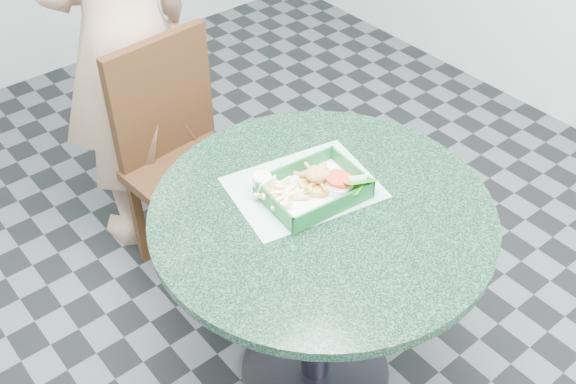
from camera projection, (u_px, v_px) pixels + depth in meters
floor at (315, 371)px, 2.35m from camera, size 4.00×5.00×0.02m
cafe_table at (320, 256)px, 1.97m from camera, size 0.96×0.96×0.75m
dining_chair at (182, 148)px, 2.45m from camera, size 0.41×0.41×0.93m
placemat at (303, 193)px, 1.93m from camera, size 0.45×0.38×0.00m
food_basket at (313, 197)px, 1.89m from camera, size 0.27×0.20×0.06m
crab_sandwich at (317, 182)px, 1.89m from camera, size 0.11×0.11×0.07m
fries_pile at (279, 198)px, 1.86m from camera, size 0.13×0.14×0.04m
sauce_ramekin at (262, 188)px, 1.87m from camera, size 0.05×0.05×0.03m
garnish_cup at (343, 187)px, 1.89m from camera, size 0.12×0.12×0.05m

